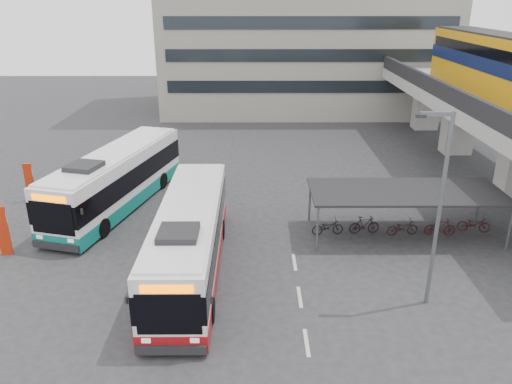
{
  "coord_description": "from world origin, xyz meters",
  "views": [
    {
      "loc": [
        0.55,
        -21.16,
        12.03
      ],
      "look_at": [
        0.66,
        4.2,
        2.0
      ],
      "focal_mm": 35.0,
      "sensor_mm": 36.0,
      "label": 1
    }
  ],
  "objects_px": {
    "pedestrian": "(191,212)",
    "bus_main": "(190,239)",
    "lamp_post": "(438,201)",
    "bus_teal": "(117,180)"
  },
  "relations": [
    {
      "from": "bus_main",
      "to": "lamp_post",
      "type": "xyz_separation_m",
      "value": [
        10.06,
        -2.59,
        2.97
      ]
    },
    {
      "from": "bus_main",
      "to": "lamp_post",
      "type": "bearing_deg",
      "value": -14.52
    },
    {
      "from": "pedestrian",
      "to": "bus_main",
      "type": "bearing_deg",
      "value": -168.98
    },
    {
      "from": "bus_teal",
      "to": "lamp_post",
      "type": "distance_m",
      "value": 18.76
    },
    {
      "from": "bus_main",
      "to": "lamp_post",
      "type": "height_order",
      "value": "lamp_post"
    },
    {
      "from": "bus_main",
      "to": "bus_teal",
      "type": "height_order",
      "value": "bus_teal"
    },
    {
      "from": "pedestrian",
      "to": "bus_teal",
      "type": "bearing_deg",
      "value": 62.6
    },
    {
      "from": "bus_main",
      "to": "bus_teal",
      "type": "bearing_deg",
      "value": 124.27
    },
    {
      "from": "bus_main",
      "to": "pedestrian",
      "type": "distance_m",
      "value": 4.91
    },
    {
      "from": "bus_main",
      "to": "bus_teal",
      "type": "relative_size",
      "value": 0.95
    }
  ]
}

